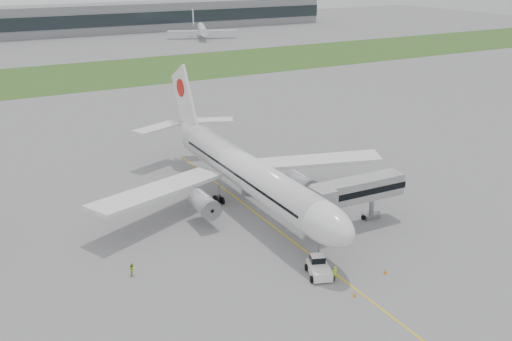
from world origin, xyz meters
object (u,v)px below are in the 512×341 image
airliner (243,169)px  pushback_tug (319,267)px  ground_crew_near (335,273)px  jet_bridge (353,192)px

airliner → pushback_tug: airliner is taller
ground_crew_near → jet_bridge: bearing=-138.5°
pushback_tug → ground_crew_near: 2.16m
jet_bridge → ground_crew_near: (-10.69, -10.72, -4.20)m
jet_bridge → ground_crew_near: jet_bridge is taller
pushback_tug → ground_crew_near: bearing=-45.4°
airliner → pushback_tug: (-1.79, -22.53, -4.71)m
pushback_tug → ground_crew_near: (0.89, -1.97, -0.06)m
airliner → ground_crew_near: bearing=-92.1°
jet_bridge → ground_crew_near: bearing=-133.3°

